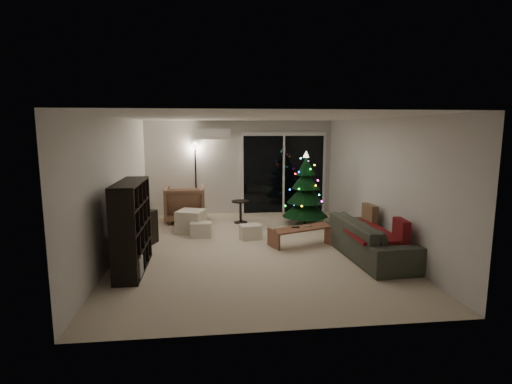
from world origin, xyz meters
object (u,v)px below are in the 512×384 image
at_px(bookshelf, 120,227).
at_px(armchair, 185,204).
at_px(coffee_table, 303,237).
at_px(sofa, 370,238).
at_px(christmas_tree, 306,188).
at_px(media_cabinet, 135,231).

relative_size(bookshelf, armchair, 1.50).
xyz_separation_m(bookshelf, coffee_table, (3.24, 0.96, -0.54)).
distance_m(sofa, christmas_tree, 2.66).
bearing_deg(coffee_table, bookshelf, 175.06).
xyz_separation_m(armchair, christmas_tree, (2.89, -0.66, 0.44)).
relative_size(armchair, christmas_tree, 0.55).
height_order(media_cabinet, sofa, sofa).
bearing_deg(bookshelf, sofa, -17.03).
bearing_deg(christmas_tree, bookshelf, -143.26).
bearing_deg(christmas_tree, media_cabinet, -157.47).
relative_size(media_cabinet, armchair, 1.10).
height_order(media_cabinet, coffee_table, media_cabinet).
bearing_deg(coffee_table, christmas_tree, 53.83).
bearing_deg(bookshelf, media_cabinet, 69.76).
bearing_deg(christmas_tree, sofa, -77.00).
bearing_deg(armchair, media_cabinet, 69.33).
bearing_deg(christmas_tree, armchair, 167.08).
bearing_deg(coffee_table, armchair, 112.82).
xyz_separation_m(media_cabinet, sofa, (4.30, -0.99, 0.00)).
bearing_deg(media_cabinet, bookshelf, -68.76).
bearing_deg(media_cabinet, coffee_table, 16.35).
distance_m(bookshelf, media_cabinet, 1.29).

